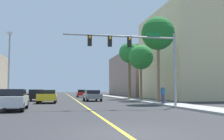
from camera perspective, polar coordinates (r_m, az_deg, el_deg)
The scene contains 17 objects.
ground at distance 50.72m, azimuth -8.83°, elevation -5.86°, with size 192.00×192.00×0.00m, color #2D2D30.
sidewalk_left at distance 51.03m, azimuth -18.02°, elevation -5.60°, with size 2.57×168.00×0.15m, color #B2ADA3.
sidewalk_right at distance 51.70m, azimuth 0.25°, elevation -5.79°, with size 2.57×168.00×0.15m, color #9E9B93.
lane_marking_center at distance 50.72m, azimuth -8.83°, elevation -5.85°, with size 0.16×144.00×0.01m, color yellow.
building_right_near at distance 42.90m, azimuth 16.90°, elevation 2.88°, with size 12.01×16.67×13.30m, color beige.
building_right_far at distance 65.22m, azimuth 6.71°, elevation -0.99°, with size 11.81×27.78×10.29m, color gray.
traffic_signal_mast at distance 21.47m, azimuth 5.76°, elevation 4.31°, with size 9.31×0.36×6.02m.
street_lamp at distance 28.88m, azimuth -21.53°, elevation 1.47°, with size 0.56×0.28×7.26m.
palm_near at distance 28.75m, azimuth 9.98°, elevation 7.75°, with size 3.55×3.55×9.10m.
palm_mid at distance 34.31m, azimuth 6.29°, elevation 2.74°, with size 3.20×3.20×7.12m.
palm_far at distance 40.51m, azimuth 3.79°, elevation 3.62°, with size 3.17×3.17×8.57m.
car_yellow at distance 29.20m, azimuth -13.92°, elevation -5.54°, with size 1.99×4.20×1.42m.
car_red at distance 50.56m, azimuth -6.60°, elevation -5.04°, with size 1.88×4.36×1.42m.
car_black at distance 34.98m, azimuth -16.12°, elevation -5.25°, with size 2.05×4.15×1.46m.
car_silver at distance 19.71m, azimuth -20.74°, elevation -6.01°, with size 1.95×4.48×1.49m.
car_gray at distance 33.23m, azimuth -4.33°, elevation -5.52°, with size 2.04×4.22×1.38m.
pedestrian at distance 25.85m, azimuth 11.07°, elevation -5.24°, with size 0.38×0.38×1.68m.
Camera 1 is at (-2.13, -8.65, 1.47)m, focal length 41.98 mm.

